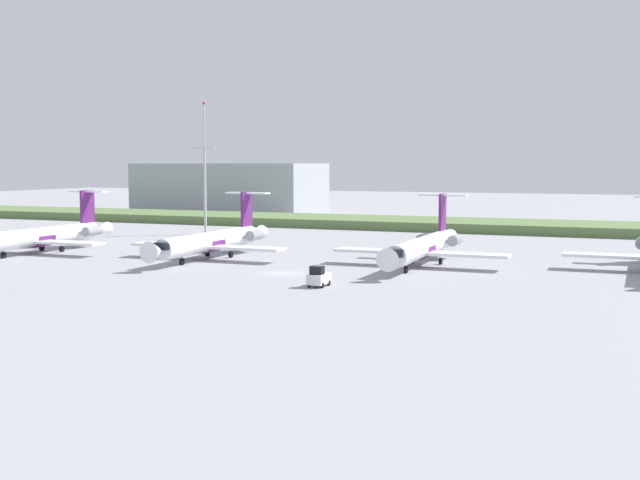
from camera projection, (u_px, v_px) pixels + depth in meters
name	position (u px, v px, depth m)	size (l,w,h in m)	color
ground_plane	(363.00, 249.00, 123.99)	(500.00, 500.00, 0.00)	#939399
grass_berm	(432.00, 224.00, 163.56)	(320.00, 20.00, 1.84)	#597542
regional_jet_nearest	(43.00, 236.00, 118.78)	(22.81, 31.00, 9.00)	white
regional_jet_second	(213.00, 240.00, 111.42)	(22.81, 31.00, 9.00)	white
regional_jet_third	(423.00, 246.00, 103.69)	(22.81, 31.00, 9.00)	white
antenna_mast	(205.00, 180.00, 149.53)	(4.40, 0.50, 24.73)	#B2B2B7
distant_hangar	(230.00, 188.00, 214.98)	(48.40, 24.00, 13.35)	#9EA3AD
baggage_tug	(319.00, 277.00, 85.90)	(1.72, 3.20, 2.30)	silver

